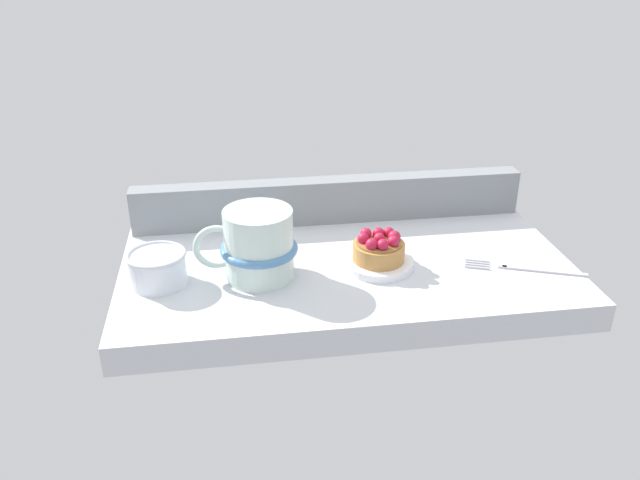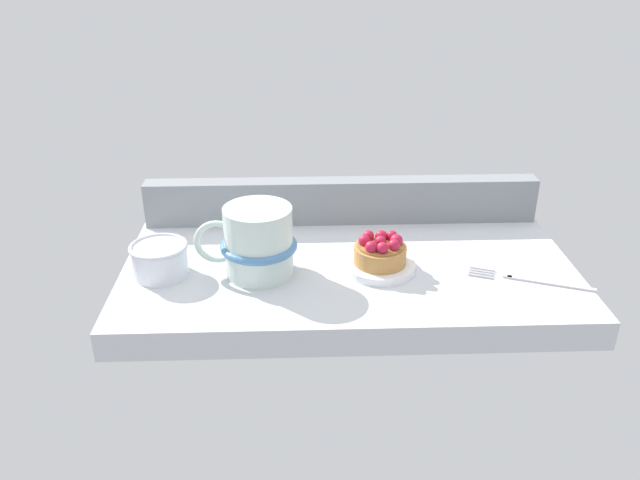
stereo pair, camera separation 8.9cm
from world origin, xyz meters
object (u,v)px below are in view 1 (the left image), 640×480
at_px(dessert_plate, 378,263).
at_px(coffee_mug, 257,245).
at_px(sugar_bowl, 157,267).
at_px(dessert_fork, 524,268).
at_px(raspberry_tart, 379,248).

relative_size(dessert_plate, coffee_mug, 0.71).
bearing_deg(sugar_bowl, dessert_fork, -4.28).
xyz_separation_m(coffee_mug, sugar_bowl, (-0.14, 0.00, -0.02)).
height_order(dessert_plate, coffee_mug, coffee_mug).
xyz_separation_m(raspberry_tart, dessert_fork, (0.20, -0.04, -0.03)).
bearing_deg(sugar_bowl, dessert_plate, 0.53).
relative_size(raspberry_tart, coffee_mug, 0.52).
bearing_deg(coffee_mug, dessert_plate, 1.19).
height_order(dessert_plate, raspberry_tart, raspberry_tart).
distance_m(dessert_plate, raspberry_tart, 0.02).
bearing_deg(dessert_plate, coffee_mug, -178.81).
distance_m(coffee_mug, dessert_fork, 0.38).
height_order(dessert_fork, sugar_bowl, sugar_bowl).
relative_size(coffee_mug, dessert_fork, 0.87).
bearing_deg(dessert_fork, raspberry_tart, 168.49).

